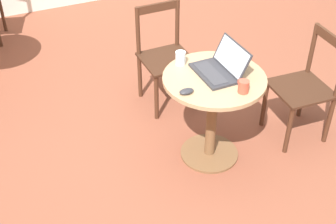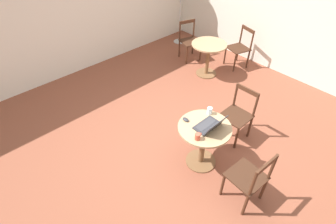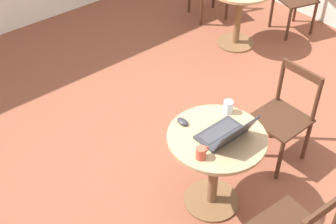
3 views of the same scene
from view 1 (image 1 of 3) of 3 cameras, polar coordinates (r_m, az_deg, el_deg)
ground_plane at (r=3.48m, az=0.56°, el=-7.42°), size 16.00×16.00×0.00m
cafe_table_near at (r=3.32m, az=5.51°, el=1.53°), size 0.72×0.72×0.71m
chair_near_front at (r=3.73m, az=16.42°, el=2.89°), size 0.44×0.44×0.86m
chair_near_right at (r=3.96m, az=-0.38°, el=6.73°), size 0.42×0.42×0.86m
laptop at (r=3.23m, az=6.25°, el=5.37°), size 0.36×0.29×0.20m
mouse at (r=3.03m, az=2.27°, el=2.54°), size 0.06×0.10×0.03m
mug at (r=3.06m, az=9.17°, el=3.10°), size 0.11×0.07×0.09m
drinking_glass at (r=3.31m, az=1.53°, el=6.58°), size 0.07×0.07×0.10m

